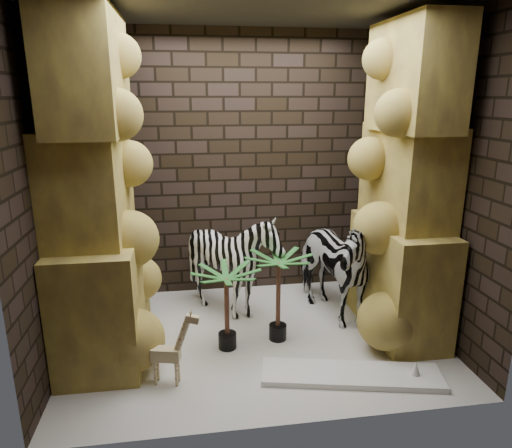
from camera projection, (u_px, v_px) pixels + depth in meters
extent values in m
plane|color=silver|center=(257.00, 338.00, 4.50)|extent=(3.50, 3.50, 0.00)
plane|color=#32302E|center=(257.00, 4.00, 3.69)|extent=(3.50, 3.50, 0.00)
plane|color=black|center=(240.00, 167.00, 5.28)|extent=(3.50, 0.00, 3.50)
plane|color=black|center=(287.00, 225.00, 2.90)|extent=(3.50, 0.00, 3.50)
plane|color=black|center=(50.00, 193.00, 3.84)|extent=(0.00, 3.00, 3.00)
plane|color=black|center=(439.00, 182.00, 4.35)|extent=(0.00, 3.00, 3.00)
imported|color=white|center=(327.00, 256.00, 4.77)|extent=(0.94, 1.29, 1.36)
imported|color=white|center=(233.00, 268.00, 4.86)|extent=(0.97, 1.19, 1.06)
cube|color=white|center=(351.00, 375.00, 3.86)|extent=(1.54, 0.68, 0.05)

